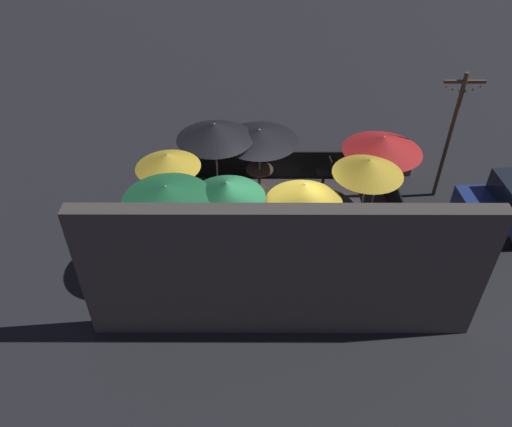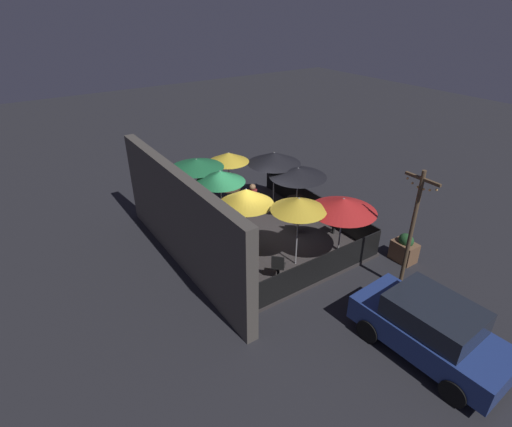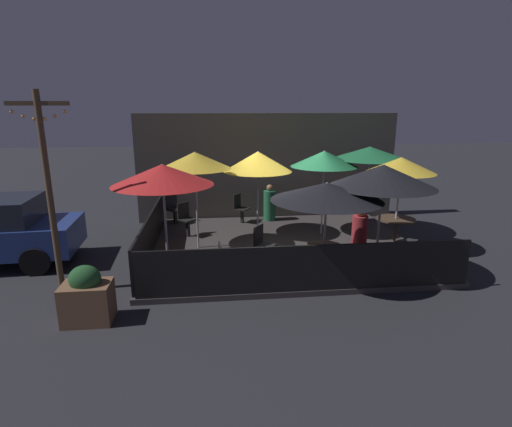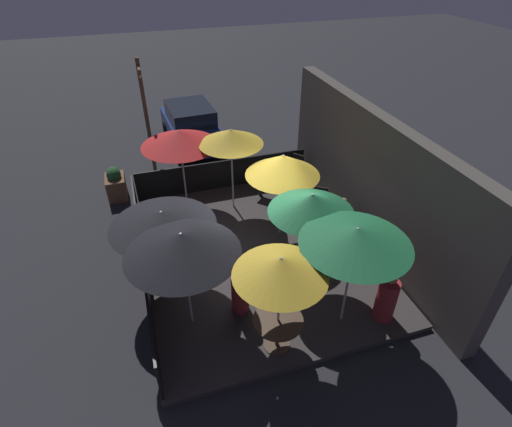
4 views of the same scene
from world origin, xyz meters
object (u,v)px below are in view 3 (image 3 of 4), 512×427
at_px(dining_table_0, 324,253).
at_px(patron_0, 359,233).
at_px(patio_umbrella_7, 383,176).
at_px(patio_chair_0, 263,244).
at_px(patio_chair_1, 240,207).
at_px(dining_table_1, 396,224).
at_px(patron_2, 269,205).
at_px(patio_chair_2, 174,208).
at_px(patio_chair_3, 226,264).
at_px(patio_umbrella_5, 195,161).
at_px(patio_umbrella_3, 258,162).
at_px(patron_1, 361,205).
at_px(light_post, 48,185).
at_px(planter_box, 87,297).
at_px(patio_chair_4, 186,218).
at_px(patio_umbrella_1, 401,165).
at_px(patio_umbrella_0, 327,192).
at_px(patio_umbrella_2, 324,159).
at_px(patio_umbrella_6, 370,153).
at_px(patio_umbrella_4, 163,175).

height_order(dining_table_0, patron_0, patron_0).
height_order(patio_umbrella_7, dining_table_0, patio_umbrella_7).
height_order(patio_chair_0, patio_chair_1, patio_chair_0).
distance_m(dining_table_1, patron_2, 4.07).
xyz_separation_m(patio_chair_2, patio_chair_3, (1.47, -4.78, -0.00)).
height_order(patio_umbrella_5, patron_0, patio_umbrella_5).
height_order(patio_umbrella_3, dining_table_0, patio_umbrella_3).
bearing_deg(dining_table_1, patron_1, 90.12).
bearing_deg(light_post, patio_chair_2, 66.87).
relative_size(patio_umbrella_5, planter_box, 2.37).
bearing_deg(patio_chair_4, patio_umbrella_1, 31.44).
bearing_deg(patio_umbrella_0, planter_box, -166.22).
bearing_deg(patio_umbrella_2, patio_umbrella_1, -39.03).
bearing_deg(patio_chair_2, patio_umbrella_6, 39.82).
distance_m(dining_table_0, patio_chair_2, 5.78).
bearing_deg(patio_chair_1, patio_umbrella_3, -38.36).
xyz_separation_m(patio_umbrella_7, patio_chair_2, (-4.79, 4.34, -1.64)).
xyz_separation_m(patio_umbrella_7, patio_chair_0, (-2.45, 0.65, -1.63)).
height_order(dining_table_0, patron_2, patron_2).
relative_size(patio_umbrella_2, dining_table_0, 2.84).
bearing_deg(patio_umbrella_4, patio_chair_1, 61.79).
bearing_deg(patio_chair_1, patio_umbrella_0, -36.95).
height_order(patio_chair_0, patron_1, patron_1).
xyz_separation_m(patio_umbrella_4, patio_chair_4, (0.29, 2.32, -1.61)).
bearing_deg(patio_chair_1, patron_0, -14.08).
height_order(dining_table_0, patio_chair_4, patio_chair_4).
xyz_separation_m(patron_0, light_post, (-6.66, -1.13, 1.54)).
bearing_deg(patio_chair_0, dining_table_1, 50.57).
bearing_deg(patio_chair_3, patio_umbrella_5, 99.23).
height_order(patio_umbrella_0, dining_table_0, patio_umbrella_0).
height_order(patio_umbrella_3, patio_chair_0, patio_umbrella_3).
height_order(patio_umbrella_7, light_post, light_post).
bearing_deg(patio_chair_1, patio_chair_2, -148.84).
xyz_separation_m(patio_umbrella_5, patron_0, (3.96, -0.90, -1.71)).
xyz_separation_m(planter_box, light_post, (-0.90, 1.29, 1.75)).
bearing_deg(patio_umbrella_0, patio_umbrella_6, 56.55).
relative_size(patio_umbrella_0, patio_umbrella_2, 0.96).
distance_m(patio_umbrella_2, patio_chair_2, 4.87).
relative_size(dining_table_1, patio_chair_4, 1.03).
relative_size(patio_umbrella_7, light_post, 0.60).
height_order(patio_umbrella_5, patio_chair_4, patio_umbrella_5).
bearing_deg(patio_umbrella_5, dining_table_0, -39.38).
distance_m(patio_umbrella_6, dining_table_1, 2.28).
bearing_deg(patio_chair_4, dining_table_0, -0.00).
bearing_deg(dining_table_1, patio_umbrella_2, 140.97).
xyz_separation_m(patio_umbrella_0, patio_chair_1, (-1.45, 4.44, -1.38)).
relative_size(patio_umbrella_2, dining_table_1, 2.43).
bearing_deg(patron_2, patron_1, -120.74).
distance_m(patio_umbrella_3, patio_umbrella_5, 1.88).
bearing_deg(patio_umbrella_2, patio_umbrella_7, -80.44).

